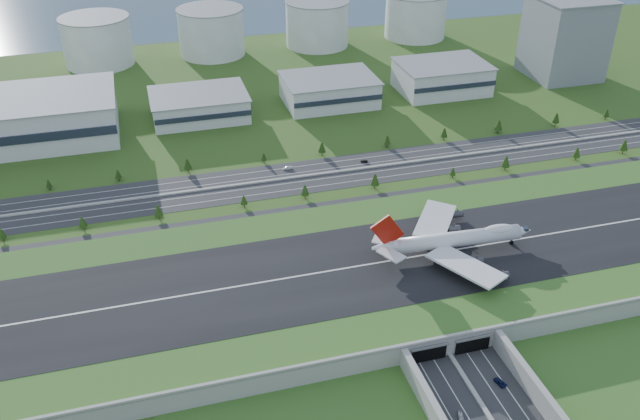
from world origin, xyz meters
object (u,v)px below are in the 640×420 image
object	(u,v)px
fuel_tank_a	(97,41)
car_7	(287,168)
boeing_747	(453,239)
office_tower	(565,38)
car_2	(500,382)
car_5	(364,161)
car_0	(461,417)

from	to	relation	value
fuel_tank_a	car_7	xyz separation A→B (m)	(96.64, -204.53, -16.61)
boeing_747	car_7	xyz separation A→B (m)	(-46.54, 106.03, -13.40)
office_tower	car_7	size ratio (longest dim) A/B	10.33
fuel_tank_a	car_7	bearing A→B (deg)	-64.71
car_2	car_7	bearing A→B (deg)	-92.44
car_2	fuel_tank_a	bearing A→B (deg)	-84.46
car_2	office_tower	bearing A→B (deg)	-139.35
boeing_747	car_5	xyz separation A→B (m)	(-3.78, 102.62, -13.52)
office_tower	car_5	size ratio (longest dim) A/B	13.78
car_5	car_2	bearing A→B (deg)	20.83
office_tower	car_2	size ratio (longest dim) A/B	11.13
car_7	boeing_747	bearing A→B (deg)	21.43
car_5	car_0	bearing A→B (deg)	14.83
office_tower	car_0	bearing A→B (deg)	-127.45
fuel_tank_a	car_7	distance (m)	226.82
car_0	car_7	size ratio (longest dim) A/B	0.81
boeing_747	car_2	world-z (taller)	boeing_747
car_0	car_2	size ratio (longest dim) A/B	0.88
car_7	car_2	bearing A→B (deg)	8.84
office_tower	car_2	distance (m)	324.80
car_2	car_0	bearing A→B (deg)	14.19
boeing_747	office_tower	bearing A→B (deg)	51.59
car_0	car_5	size ratio (longest dim) A/B	1.09
boeing_747	car_5	size ratio (longest dim) A/B	18.03
office_tower	car_7	xyz separation A→B (m)	(-223.36, -89.53, -26.61)
boeing_747	car_0	size ratio (longest dim) A/B	16.60
office_tower	car_7	world-z (taller)	office_tower
boeing_747	car_7	world-z (taller)	boeing_747
car_7	car_0	bearing A→B (deg)	2.22
car_0	boeing_747	bearing A→B (deg)	81.80
fuel_tank_a	car_5	size ratio (longest dim) A/B	12.52
boeing_747	car_5	world-z (taller)	boeing_747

